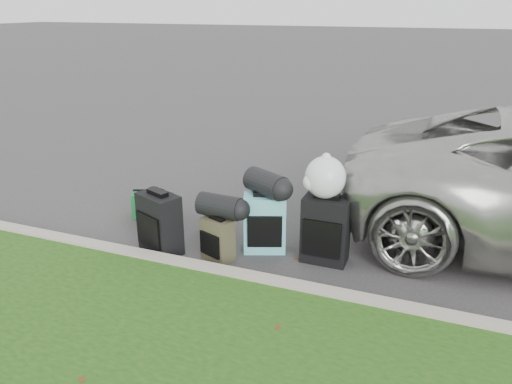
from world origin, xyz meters
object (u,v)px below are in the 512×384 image
(suitcase_large_black_left, at_px, (160,224))
(suitcase_olive, at_px, (218,239))
(tote_green, at_px, (144,205))
(suitcase_teal, at_px, (265,223))
(suitcase_large_black_right, at_px, (326,230))
(tote_navy, at_px, (216,223))
(suitcase_small_black, at_px, (158,209))

(suitcase_large_black_left, relative_size, suitcase_olive, 1.47)
(suitcase_olive, relative_size, tote_green, 1.44)
(suitcase_olive, bearing_deg, suitcase_large_black_left, -151.68)
(suitcase_teal, relative_size, tote_green, 2.03)
(suitcase_large_black_right, distance_m, tote_navy, 1.45)
(tote_navy, bearing_deg, suitcase_large_black_left, -134.87)
(suitcase_large_black_right, height_order, tote_green, suitcase_large_black_right)
(suitcase_teal, bearing_deg, suitcase_olive, -157.41)
(tote_green, bearing_deg, suitcase_olive, -48.12)
(suitcase_large_black_left, distance_m, suitcase_olive, 0.69)
(suitcase_olive, relative_size, suitcase_large_black_right, 0.64)
(suitcase_large_black_left, xyz_separation_m, tote_navy, (0.37, 0.66, -0.21))
(suitcase_large_black_left, xyz_separation_m, suitcase_large_black_right, (1.79, 0.48, 0.02))
(suitcase_small_black, relative_size, suitcase_large_black_right, 0.61)
(tote_green, bearing_deg, suitcase_large_black_right, -28.79)
(suitcase_teal, height_order, tote_navy, suitcase_teal)
(suitcase_large_black_right, distance_m, tote_green, 2.57)
(suitcase_small_black, height_order, tote_green, suitcase_small_black)
(suitcase_olive, height_order, suitcase_large_black_right, suitcase_large_black_right)
(suitcase_teal, bearing_deg, tote_navy, 144.50)
(suitcase_large_black_left, relative_size, suitcase_large_black_right, 0.94)
(suitcase_large_black_left, distance_m, suitcase_teal, 1.18)
(suitcase_small_black, height_order, tote_navy, suitcase_small_black)
(suitcase_olive, bearing_deg, tote_navy, 138.68)
(suitcase_large_black_left, xyz_separation_m, suitcase_teal, (1.08, 0.48, -0.01))
(suitcase_large_black_left, bearing_deg, suitcase_teal, 45.90)
(suitcase_small_black, bearing_deg, suitcase_olive, -12.08)
(suitcase_small_black, xyz_separation_m, suitcase_large_black_right, (2.22, -0.15, 0.15))
(suitcase_small_black, bearing_deg, suitcase_large_black_left, -41.88)
(suitcase_large_black_right, relative_size, tote_navy, 2.69)
(suitcase_large_black_left, height_order, tote_navy, suitcase_large_black_left)
(suitcase_small_black, xyz_separation_m, suitcase_large_black_left, (0.43, -0.63, 0.12))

